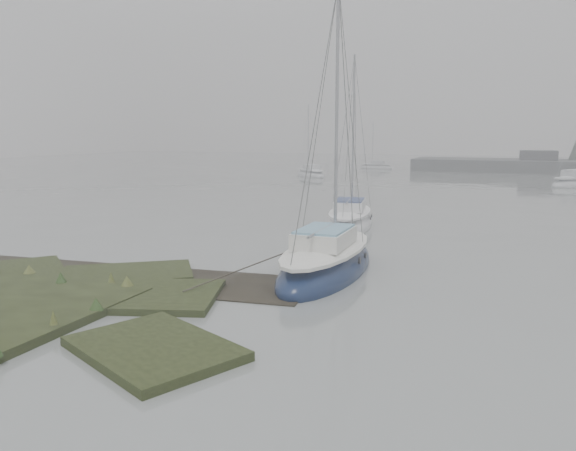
# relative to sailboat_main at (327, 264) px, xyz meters

# --- Properties ---
(ground) EXTENTS (160.00, 160.00, 0.00)m
(ground) POSITION_rel_sailboat_main_xyz_m (-1.79, 22.81, -0.31)
(ground) COLOR gray
(ground) RESTS_ON ground
(sailboat_main) EXTENTS (2.40, 7.07, 9.95)m
(sailboat_main) POSITION_rel_sailboat_main_xyz_m (0.00, 0.00, 0.00)
(sailboat_main) COLOR #0F1B3A
(sailboat_main) RESTS_ON ground
(sailboat_white) EXTENTS (3.03, 6.52, 8.85)m
(sailboat_white) POSITION_rel_sailboat_main_xyz_m (-1.74, 9.15, -0.03)
(sailboat_white) COLOR silver
(sailboat_white) RESTS_ON ground
(sailboat_far_a) EXTENTS (5.16, 5.48, 8.00)m
(sailboat_far_a) POSITION_rel_sailboat_main_xyz_m (-14.12, 38.66, -0.06)
(sailboat_far_a) COLOR silver
(sailboat_far_a) RESTS_ON ground
(sailboat_far_c) EXTENTS (4.72, 2.55, 6.35)m
(sailboat_far_c) POSITION_rel_sailboat_main_xyz_m (-10.60, 54.00, -0.11)
(sailboat_far_c) COLOR silver
(sailboat_far_c) RESTS_ON ground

